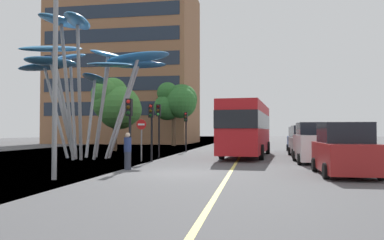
{
  "coord_description": "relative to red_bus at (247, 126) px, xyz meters",
  "views": [
    {
      "loc": [
        3.21,
        -16.01,
        1.77
      ],
      "look_at": [
        -0.87,
        8.73,
        2.5
      ],
      "focal_mm": 36.09,
      "sensor_mm": 36.0,
      "label": 1
    }
  ],
  "objects": [
    {
      "name": "no_entry_sign",
      "position": [
        -6.05,
        -5.24,
        -0.47
      ],
      "size": [
        0.6,
        0.12,
        2.47
      ],
      "color": "gray",
      "rests_on": "ground"
    },
    {
      "name": "traffic_light_opposite",
      "position": [
        -5.3,
        5.32,
        0.35
      ],
      "size": [
        0.28,
        0.42,
        3.4
      ],
      "color": "black",
      "rests_on": "ground"
    },
    {
      "name": "tree_pavement_near",
      "position": [
        -11.93,
        6.17,
        2.19
      ],
      "size": [
        4.4,
        3.96,
        6.69
      ],
      "color": "brown",
      "rests_on": "ground"
    },
    {
      "name": "car_parked_mid",
      "position": [
        3.77,
        -4.91,
        -1.05
      ],
      "size": [
        1.98,
        4.3,
        2.25
      ],
      "color": "silver",
      "rests_on": "ground"
    },
    {
      "name": "car_parked_near",
      "position": [
        4.11,
        -10.97,
        -1.13
      ],
      "size": [
        2.1,
        4.52,
        2.11
      ],
      "color": "maroon",
      "rests_on": "ground"
    },
    {
      "name": "street_lamp",
      "position": [
        -6.35,
        -14.12,
        2.67
      ],
      "size": [
        1.45,
        0.44,
        7.52
      ],
      "color": "gray",
      "rests_on": "ground"
    },
    {
      "name": "ground",
      "position": [
        -3.28,
        -11.21,
        -2.16
      ],
      "size": [
        120.0,
        240.0,
        0.1
      ],
      "color": "#4C4C4F"
    },
    {
      "name": "pedestrian",
      "position": [
        -5.21,
        -10.18,
        -1.26
      ],
      "size": [
        0.34,
        0.34,
        1.7
      ],
      "color": "#2D3342",
      "rests_on": "ground"
    },
    {
      "name": "car_parked_far",
      "position": [
        3.97,
        0.66,
        -1.11
      ],
      "size": [
        1.98,
        4.55,
        2.17
      ],
      "color": "gray",
      "rests_on": "ground"
    },
    {
      "name": "red_bus",
      "position": [
        0.0,
        0.0,
        0.0
      ],
      "size": [
        3.5,
        11.34,
        3.87
      ],
      "color": "red",
      "rests_on": "ground"
    },
    {
      "name": "traffic_light_kerb_far",
      "position": [
        -5.36,
        -5.59,
        0.32
      ],
      "size": [
        0.28,
        0.42,
        3.35
      ],
      "color": "black",
      "rests_on": "ground"
    },
    {
      "name": "tree_pavement_far",
      "position": [
        -8.78,
        18.79,
        3.37
      ],
      "size": [
        5.21,
        4.95,
        7.74
      ],
      "color": "brown",
      "rests_on": "ground"
    },
    {
      "name": "leaf_sculpture",
      "position": [
        -10.32,
        -3.76,
        4.22
      ],
      "size": [
        11.03,
        10.66,
        8.55
      ],
      "color": "#9EA0A5",
      "rests_on": "ground"
    },
    {
      "name": "traffic_light_island_mid",
      "position": [
        -5.8,
        -2.12,
        0.47
      ],
      "size": [
        0.28,
        0.42,
        3.56
      ],
      "color": "black",
      "rests_on": "ground"
    },
    {
      "name": "traffic_light_kerb_near",
      "position": [
        -5.15,
        -10.13,
        0.26
      ],
      "size": [
        0.28,
        0.42,
        3.27
      ],
      "color": "black",
      "rests_on": "ground"
    },
    {
      "name": "car_side_street",
      "position": [
        4.31,
        7.13,
        -1.12
      ],
      "size": [
        1.93,
        3.86,
        2.15
      ],
      "color": "navy",
      "rests_on": "ground"
    },
    {
      "name": "backdrop_building",
      "position": [
        -18.9,
        29.64,
        9.58
      ],
      "size": [
        20.55,
        14.51,
        23.37
      ],
      "color": "#8E6042",
      "rests_on": "ground"
    }
  ]
}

